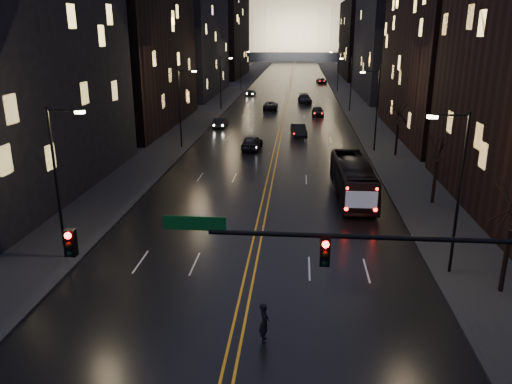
% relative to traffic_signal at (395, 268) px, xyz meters
% --- Properties ---
extents(ground, '(900.00, 900.00, 0.00)m').
position_rel_traffic_signal_xyz_m(ground, '(-5.91, 0.00, -5.10)').
color(ground, black).
rests_on(ground, ground).
extents(road, '(20.00, 320.00, 0.02)m').
position_rel_traffic_signal_xyz_m(road, '(-5.91, 130.00, -5.09)').
color(road, black).
rests_on(road, ground).
extents(sidewalk_left, '(8.00, 320.00, 0.16)m').
position_rel_traffic_signal_xyz_m(sidewalk_left, '(-19.91, 130.00, -5.02)').
color(sidewalk_left, black).
rests_on(sidewalk_left, ground).
extents(sidewalk_right, '(8.00, 320.00, 0.16)m').
position_rel_traffic_signal_xyz_m(sidewalk_right, '(8.09, 130.00, -5.02)').
color(sidewalk_right, black).
rests_on(sidewalk_right, ground).
extents(center_line, '(0.62, 320.00, 0.01)m').
position_rel_traffic_signal_xyz_m(center_line, '(-5.91, 130.00, -5.08)').
color(center_line, orange).
rests_on(center_line, road).
extents(building_left_mid, '(12.00, 30.00, 28.00)m').
position_rel_traffic_signal_xyz_m(building_left_mid, '(-26.91, 54.00, 8.90)').
color(building_left_mid, black).
rests_on(building_left_mid, ground).
extents(building_left_far, '(12.00, 34.00, 20.00)m').
position_rel_traffic_signal_xyz_m(building_left_far, '(-26.91, 92.00, 4.90)').
color(building_left_far, black).
rests_on(building_left_far, ground).
extents(building_left_dist, '(12.00, 40.00, 24.00)m').
position_rel_traffic_signal_xyz_m(building_left_dist, '(-26.91, 140.00, 6.90)').
color(building_left_dist, black).
rests_on(building_left_dist, ground).
extents(building_right_mid, '(12.00, 34.00, 26.00)m').
position_rel_traffic_signal_xyz_m(building_right_mid, '(15.09, 92.00, 7.90)').
color(building_right_mid, black).
rests_on(building_right_mid, ground).
extents(building_right_dist, '(12.00, 40.00, 22.00)m').
position_rel_traffic_signal_xyz_m(building_right_dist, '(15.09, 140.00, 5.90)').
color(building_right_dist, black).
rests_on(building_right_dist, ground).
extents(capitol, '(90.00, 50.00, 58.50)m').
position_rel_traffic_signal_xyz_m(capitol, '(-5.91, 250.00, 12.05)').
color(capitol, black).
rests_on(capitol, ground).
extents(traffic_signal, '(17.29, 0.45, 7.00)m').
position_rel_traffic_signal_xyz_m(traffic_signal, '(0.00, 0.00, 0.00)').
color(traffic_signal, black).
rests_on(traffic_signal, ground).
extents(streetlamp_right_near, '(2.13, 0.25, 9.00)m').
position_rel_traffic_signal_xyz_m(streetlamp_right_near, '(4.91, 10.00, -0.02)').
color(streetlamp_right_near, black).
rests_on(streetlamp_right_near, ground).
extents(streetlamp_left_near, '(2.13, 0.25, 9.00)m').
position_rel_traffic_signal_xyz_m(streetlamp_left_near, '(-16.72, 10.00, -0.02)').
color(streetlamp_left_near, black).
rests_on(streetlamp_left_near, ground).
extents(streetlamp_right_mid, '(2.13, 0.25, 9.00)m').
position_rel_traffic_signal_xyz_m(streetlamp_right_mid, '(4.91, 40.00, -0.02)').
color(streetlamp_right_mid, black).
rests_on(streetlamp_right_mid, ground).
extents(streetlamp_left_mid, '(2.13, 0.25, 9.00)m').
position_rel_traffic_signal_xyz_m(streetlamp_left_mid, '(-16.72, 40.00, -0.02)').
color(streetlamp_left_mid, black).
rests_on(streetlamp_left_mid, ground).
extents(streetlamp_right_far, '(2.13, 0.25, 9.00)m').
position_rel_traffic_signal_xyz_m(streetlamp_right_far, '(4.91, 70.00, -0.02)').
color(streetlamp_right_far, black).
rests_on(streetlamp_right_far, ground).
extents(streetlamp_left_far, '(2.13, 0.25, 9.00)m').
position_rel_traffic_signal_xyz_m(streetlamp_left_far, '(-16.72, 70.00, -0.02)').
color(streetlamp_left_far, black).
rests_on(streetlamp_left_far, ground).
extents(streetlamp_right_dist, '(2.13, 0.25, 9.00)m').
position_rel_traffic_signal_xyz_m(streetlamp_right_dist, '(4.91, 100.00, -0.02)').
color(streetlamp_right_dist, black).
rests_on(streetlamp_right_dist, ground).
extents(streetlamp_left_dist, '(2.13, 0.25, 9.00)m').
position_rel_traffic_signal_xyz_m(streetlamp_left_dist, '(-16.72, 100.00, -0.02)').
color(streetlamp_left_dist, black).
rests_on(streetlamp_left_dist, ground).
extents(tree_right_mid, '(2.40, 2.40, 6.65)m').
position_rel_traffic_signal_xyz_m(tree_right_mid, '(7.09, 22.00, -0.58)').
color(tree_right_mid, black).
rests_on(tree_right_mid, ground).
extents(tree_right_far, '(2.40, 2.40, 6.65)m').
position_rel_traffic_signal_xyz_m(tree_right_far, '(7.09, 38.00, -0.58)').
color(tree_right_far, black).
rests_on(tree_right_far, ground).
extents(bus, '(2.92, 11.09, 3.07)m').
position_rel_traffic_signal_xyz_m(bus, '(1.02, 23.24, -3.57)').
color(bus, black).
rests_on(bus, ground).
extents(oncoming_car_a, '(2.35, 4.94, 1.63)m').
position_rel_traffic_signal_xyz_m(oncoming_car_a, '(-8.68, 40.02, -4.29)').
color(oncoming_car_a, black).
rests_on(oncoming_car_a, ground).
extents(oncoming_car_b, '(1.73, 4.37, 1.41)m').
position_rel_traffic_signal_xyz_m(oncoming_car_b, '(-14.41, 53.34, -4.40)').
color(oncoming_car_b, black).
rests_on(oncoming_car_b, ground).
extents(oncoming_car_c, '(2.43, 5.14, 1.42)m').
position_rel_traffic_signal_xyz_m(oncoming_car_c, '(-8.41, 71.50, -4.39)').
color(oncoming_car_c, black).
rests_on(oncoming_car_c, ground).
extents(oncoming_car_d, '(2.07, 4.49, 1.27)m').
position_rel_traffic_signal_xyz_m(oncoming_car_d, '(-13.78, 90.83, -4.47)').
color(oncoming_car_d, black).
rests_on(oncoming_car_d, ground).
extents(receding_car_a, '(2.29, 4.95, 1.57)m').
position_rel_traffic_signal_xyz_m(receding_car_a, '(-3.41, 48.05, -4.32)').
color(receding_car_a, black).
rests_on(receding_car_a, ground).
extents(receding_car_b, '(1.95, 4.60, 1.55)m').
position_rel_traffic_signal_xyz_m(receding_car_b, '(-0.43, 64.81, -4.33)').
color(receding_car_b, black).
rests_on(receding_car_b, ground).
extents(receding_car_c, '(2.91, 5.90, 1.65)m').
position_rel_traffic_signal_xyz_m(receding_car_c, '(-2.41, 80.24, -4.28)').
color(receding_car_c, black).
rests_on(receding_car_c, ground).
extents(receding_car_d, '(2.89, 5.14, 1.36)m').
position_rel_traffic_signal_xyz_m(receding_car_d, '(2.33, 119.96, -4.42)').
color(receding_car_d, black).
rests_on(receding_car_d, ground).
extents(pedestrian_a, '(0.45, 0.67, 1.82)m').
position_rel_traffic_signal_xyz_m(pedestrian_a, '(-4.67, 2.84, -4.19)').
color(pedestrian_a, black).
rests_on(pedestrian_a, ground).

